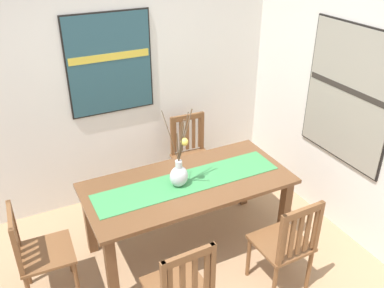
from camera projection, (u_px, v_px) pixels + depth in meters
wall_back at (108, 79)px, 4.22m from camera, size 6.40×0.12×2.70m
dining_table at (188, 192)px, 3.74m from camera, size 1.84×0.86×0.73m
table_runner at (188, 181)px, 3.68m from camera, size 1.69×0.36×0.01m
centerpiece_vase at (179, 173)px, 3.57m from camera, size 0.24×0.23×0.71m
chair_0 at (38, 252)px, 3.29m from camera, size 0.44×0.44×0.88m
chair_2 at (192, 154)px, 4.63m from camera, size 0.44×0.44×0.91m
chair_3 at (286, 243)px, 3.36m from camera, size 0.43×0.43×0.91m
painting_on_back_wall at (110, 64)px, 4.09m from camera, size 0.86×0.05×1.01m
painting_on_side_wall at (348, 95)px, 3.75m from camera, size 0.05×1.00×1.27m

